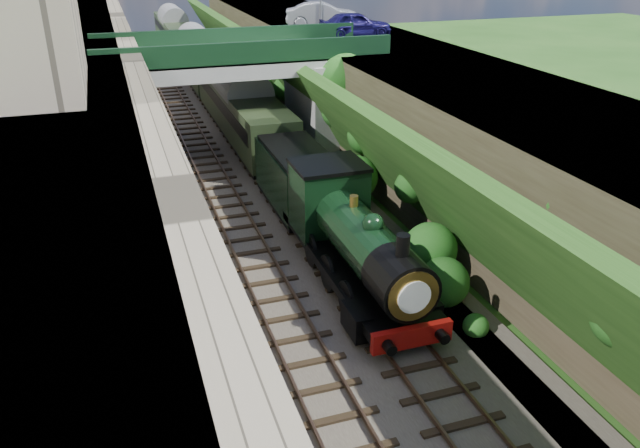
% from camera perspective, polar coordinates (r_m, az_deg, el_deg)
% --- Properties ---
extents(ground, '(160.00, 160.00, 0.00)m').
position_cam_1_polar(ground, '(18.19, 8.50, -17.85)').
color(ground, '#1E4714').
rests_on(ground, ground).
extents(trackbed, '(10.00, 90.00, 0.20)m').
position_cam_1_polar(trackbed, '(34.58, -6.33, 4.12)').
color(trackbed, '#473F38').
rests_on(trackbed, ground).
extents(retaining_wall, '(1.00, 90.00, 7.00)m').
position_cam_1_polar(retaining_wall, '(32.90, -16.09, 8.45)').
color(retaining_wall, '#756B56').
rests_on(retaining_wall, ground).
extents(street_plateau_left, '(6.00, 90.00, 7.00)m').
position_cam_1_polar(street_plateau_left, '(32.96, -22.19, 7.61)').
color(street_plateau_left, '#262628').
rests_on(street_plateau_left, ground).
extents(street_plateau_right, '(8.00, 90.00, 6.25)m').
position_cam_1_polar(street_plateau_right, '(36.71, 8.27, 10.20)').
color(street_plateau_right, '#262628').
rests_on(street_plateau_right, ground).
extents(embankment_slope, '(4.51, 90.00, 6.43)m').
position_cam_1_polar(embankment_slope, '(32.92, 2.96, 8.02)').
color(embankment_slope, '#1E4714').
rests_on(embankment_slope, ground).
extents(track_left, '(2.50, 90.00, 0.20)m').
position_cam_1_polar(track_left, '(34.20, -9.62, 3.94)').
color(track_left, black).
rests_on(track_left, trackbed).
extents(track_right, '(2.50, 90.00, 0.20)m').
position_cam_1_polar(track_right, '(34.78, -4.41, 4.58)').
color(track_right, black).
rests_on(track_right, trackbed).
extents(road_bridge, '(16.00, 6.40, 7.25)m').
position_cam_1_polar(road_bridge, '(37.39, -6.57, 12.06)').
color(road_bridge, gray).
rests_on(road_bridge, ground).
extents(building_near, '(4.00, 8.00, 4.00)m').
position_cam_1_polar(building_near, '(26.06, -25.72, 15.36)').
color(building_near, gray).
rests_on(building_near, street_plateau_left).
extents(tree, '(3.60, 3.80, 6.60)m').
position_cam_1_polar(tree, '(36.71, 1.88, 12.88)').
color(tree, black).
rests_on(tree, ground).
extents(car_blue, '(4.76, 2.11, 1.59)m').
position_cam_1_polar(car_blue, '(42.52, 3.23, 17.78)').
color(car_blue, '#171250').
rests_on(car_blue, street_plateau_right).
extents(car_silver, '(5.52, 3.22, 1.72)m').
position_cam_1_polar(car_silver, '(47.14, 0.21, 18.58)').
color(car_silver, '#9C9DA0').
rests_on(car_silver, street_plateau_right).
extents(locomotive, '(3.10, 10.22, 3.83)m').
position_cam_1_polar(locomotive, '(23.24, 3.17, -1.67)').
color(locomotive, black).
rests_on(locomotive, trackbed).
extents(tender, '(2.70, 6.00, 3.05)m').
position_cam_1_polar(tender, '(29.73, -2.05, 3.87)').
color(tender, black).
rests_on(tender, trackbed).
extents(coach_front, '(2.90, 18.00, 3.70)m').
position_cam_1_polar(coach_front, '(41.29, -7.17, 10.35)').
color(coach_front, black).
rests_on(coach_front, trackbed).
extents(coach_middle, '(2.90, 18.00, 3.70)m').
position_cam_1_polar(coach_middle, '(59.44, -11.07, 14.52)').
color(coach_middle, black).
rests_on(coach_middle, trackbed).
extents(coach_rear, '(2.90, 18.00, 3.70)m').
position_cam_1_polar(coach_rear, '(77.90, -13.20, 16.71)').
color(coach_rear, black).
rests_on(coach_rear, trackbed).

